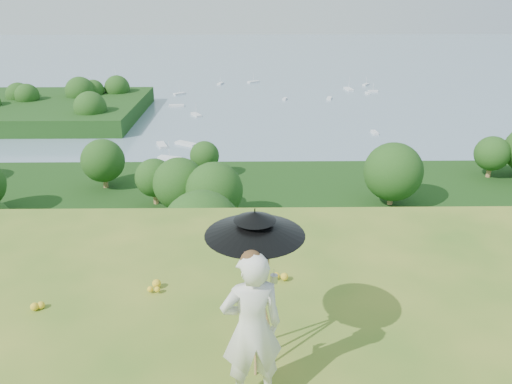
{
  "coord_description": "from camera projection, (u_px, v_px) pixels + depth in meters",
  "views": [
    {
      "loc": [
        -0.1,
        -2.69,
        4.33
      ],
      "look_at": [
        0.0,
        4.73,
        1.29
      ],
      "focal_mm": 35.0,
      "sensor_mm": 36.0,
      "label": 1
    }
  ],
  "objects": [
    {
      "name": "harbor_town",
      "position": [
        250.0,
        203.0,
        84.71
      ],
      "size": [
        110.0,
        22.0,
        5.0
      ],
      "primitive_type": null,
      "color": "beige",
      "rests_on": "shoreline_tier"
    },
    {
      "name": "painter_cap",
      "position": [
        251.0,
        257.0,
        5.04
      ],
      "size": [
        0.24,
        0.28,
        0.1
      ],
      "primitive_type": null,
      "rotation": [
        0.0,
        0.0,
        0.06
      ],
      "color": "#CF7174",
      "rests_on": "painter"
    },
    {
      "name": "shoreline_tier",
      "position": [
        250.0,
        237.0,
        87.17
      ],
      "size": [
        170.0,
        28.0,
        8.0
      ],
      "primitive_type": "cube",
      "color": "#726D5B",
      "rests_on": "bay_water"
    },
    {
      "name": "peninsula",
      "position": [
        13.0,
        102.0,
        157.58
      ],
      "size": [
        90.0,
        60.0,
        12.0
      ],
      "primitive_type": null,
      "color": "#17380F",
      "rests_on": "bay_water"
    },
    {
      "name": "slope_trees",
      "position": [
        251.0,
        234.0,
        42.2
      ],
      "size": [
        110.0,
        50.0,
        6.0
      ],
      "primitive_type": null,
      "color": "#1C4916",
      "rests_on": "forest_slope"
    },
    {
      "name": "sun_umbrella",
      "position": [
        255.0,
        237.0,
        5.68
      ],
      "size": [
        1.22,
        1.22,
        0.72
      ],
      "primitive_type": null,
      "rotation": [
        0.0,
        0.0,
        0.07
      ],
      "color": "black",
      "rests_on": "field_easel"
    },
    {
      "name": "bay_water",
      "position": [
        249.0,
        74.0,
        239.06
      ],
      "size": [
        700.0,
        700.0,
        0.0
      ],
      "primitive_type": "plane",
      "color": "#7699A8",
      "rests_on": "ground"
    },
    {
      "name": "field_easel",
      "position": [
        255.0,
        304.0,
        5.99
      ],
      "size": [
        0.72,
        0.72,
        1.63
      ],
      "primitive_type": null,
      "rotation": [
        0.0,
        0.0,
        0.19
      ],
      "color": "#9F8242",
      "rests_on": "ground"
    },
    {
      "name": "forest_slope",
      "position": [
        252.0,
        365.0,
        47.51
      ],
      "size": [
        140.0,
        56.0,
        22.0
      ],
      "primitive_type": "cube",
      "color": "#17380F",
      "rests_on": "bay_water"
    },
    {
      "name": "painter",
      "position": [
        252.0,
        328.0,
        5.38
      ],
      "size": [
        0.75,
        0.57,
        1.86
      ],
      "primitive_type": "imported",
      "rotation": [
        0.0,
        0.0,
        3.34
      ],
      "color": "beige",
      "rests_on": "ground"
    },
    {
      "name": "moored_boats",
      "position": [
        212.0,
        111.0,
        165.69
      ],
      "size": [
        140.0,
        140.0,
        0.7
      ],
      "primitive_type": null,
      "color": "white",
      "rests_on": "bay_water"
    }
  ]
}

